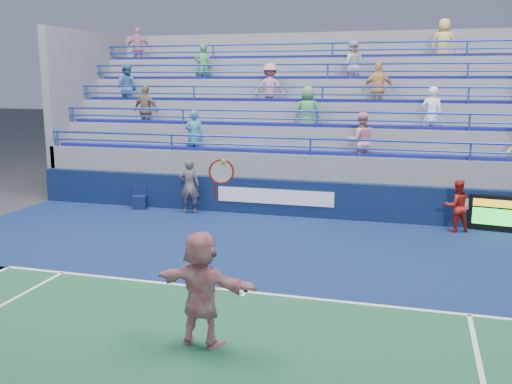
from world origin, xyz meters
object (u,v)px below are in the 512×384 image
(serve_speed_board, at_px, (496,214))
(judge_chair, at_px, (140,201))
(tennis_player, at_px, (201,288))
(line_judge, at_px, (189,186))
(ball_girl, at_px, (457,206))

(serve_speed_board, height_order, judge_chair, serve_speed_board)
(serve_speed_board, xyz_separation_m, tennis_player, (-5.25, -8.52, 0.42))
(judge_chair, bearing_deg, serve_speed_board, 0.58)
(line_judge, distance_m, ball_girl, 7.80)
(serve_speed_board, relative_size, tennis_player, 0.49)
(ball_girl, bearing_deg, serve_speed_board, 174.97)
(serve_speed_board, distance_m, line_judge, 8.87)
(tennis_player, bearing_deg, ball_girl, 62.92)
(serve_speed_board, distance_m, ball_girl, 1.12)
(line_judge, xyz_separation_m, ball_girl, (7.80, -0.06, -0.14))
(serve_speed_board, bearing_deg, tennis_player, -121.67)
(judge_chair, height_order, tennis_player, tennis_player)
(tennis_player, distance_m, ball_girl, 9.22)
(line_judge, relative_size, ball_girl, 1.19)
(judge_chair, distance_m, tennis_player, 10.01)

